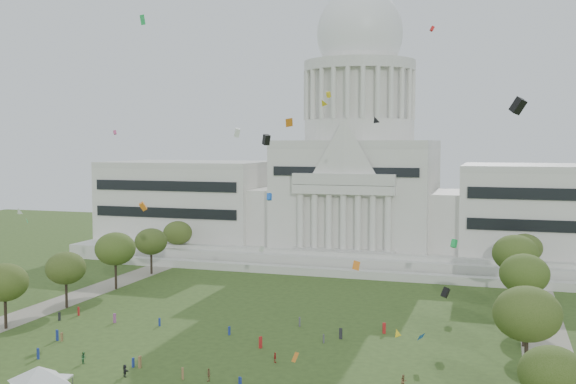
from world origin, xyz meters
TOP-DOWN VIEW (x-y plane):
  - capitol at (0.00, 113.59)m, footprint 160.00×64.50m
  - path_left at (-48.00, 30.00)m, footprint 8.00×160.00m
  - path_right at (48.00, 30.00)m, footprint 8.00×160.00m
  - row_tree_r_1 at (46.22, -1.75)m, footprint 7.58×7.58m
  - row_tree_l_2 at (-45.04, 17.30)m, footprint 8.42×8.42m
  - row_tree_r_2 at (44.17, 17.44)m, footprint 9.55×9.55m
  - row_tree_l_3 at (-44.09, 33.92)m, footprint 8.12×8.12m
  - row_tree_r_3 at (44.40, 34.48)m, footprint 7.01×7.01m
  - row_tree_l_4 at (-44.08, 52.42)m, footprint 9.29×9.29m
  - row_tree_r_4 at (44.76, 50.04)m, footprint 9.19×9.19m
  - row_tree_l_5 at (-45.22, 71.01)m, footprint 8.33×8.33m
  - row_tree_r_5 at (43.49, 70.19)m, footprint 9.82×9.82m
  - row_tree_l_6 at (-46.87, 89.14)m, footprint 8.19×8.19m
  - row_tree_r_6 at (45.96, 88.13)m, footprint 8.42×8.42m
  - event_tent at (-16.29, -10.33)m, footprint 10.24×10.24m
  - person_2 at (28.09, 9.05)m, footprint 1.12×1.03m
  - person_4 at (1.36, 3.67)m, footprint 0.97×1.23m
  - person_5 at (-10.92, 1.65)m, footprint 1.75×1.51m
  - person_8 at (-20.09, 4.93)m, footprint 1.02×0.94m
  - person_10 at (7.73, 14.15)m, footprint 0.66×1.00m
  - distant_crowd at (-10.45, 15.57)m, footprint 60.79×38.78m
  - kite_swarm at (1.85, 11.21)m, footprint 91.52×98.86m

SIDE VIEW (x-z plane):
  - path_left at x=-48.00m, z-range 0.00..0.04m
  - path_right at x=48.00m, z-range 0.00..0.04m
  - person_10 at x=7.73m, z-range 0.00..1.58m
  - distant_crowd at x=-10.45m, z-range -0.11..1.84m
  - person_8 at x=-20.09m, z-range 0.00..1.78m
  - person_5 at x=-10.92m, z-range 0.00..1.81m
  - person_4 at x=1.36m, z-range 0.00..1.86m
  - person_2 at x=28.09m, z-range 0.00..1.97m
  - event_tent at x=-16.29m, z-range 1.38..6.37m
  - row_tree_r_3 at x=44.40m, z-range 2.09..12.07m
  - row_tree_r_1 at x=46.22m, z-range 2.27..13.04m
  - row_tree_l_3 at x=-44.09m, z-range 2.43..13.98m
  - row_tree_l_6 at x=-46.87m, z-range 2.45..14.09m
  - row_tree_l_5 at x=-45.22m, z-range 2.49..14.34m
  - row_tree_r_6 at x=45.96m, z-range 2.52..14.49m
  - row_tree_l_2 at x=-45.04m, z-range 2.52..14.49m
  - row_tree_r_4 at x=44.76m, z-range 2.76..15.82m
  - row_tree_l_4 at x=-44.08m, z-range 2.79..16.00m
  - row_tree_r_2 at x=44.17m, z-range 2.87..16.45m
  - row_tree_r_5 at x=43.49m, z-range 2.95..16.91m
  - capitol at x=0.00m, z-range -23.35..67.95m
  - kite_swarm at x=1.85m, z-range -4.57..59.16m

